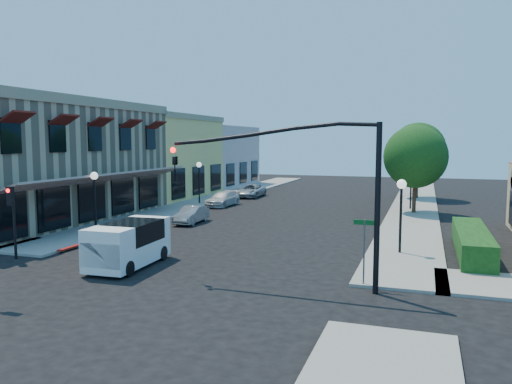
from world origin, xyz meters
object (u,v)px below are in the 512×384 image
(street_tree_b, at_px, (418,150))
(parked_car_a, at_px, (125,229))
(street_tree_a, at_px, (415,157))
(lamppost_right_near, at_px, (401,197))
(street_name_sign, at_px, (364,241))
(parked_car_c, at_px, (223,199))
(white_van, at_px, (128,241))
(secondary_signal, at_px, (12,209))
(signal_mast_arm, at_px, (317,176))
(lamppost_left_near, at_px, (95,186))
(lamppost_left_far, at_px, (199,172))
(parked_car_b, at_px, (191,215))
(parked_car_d, at_px, (251,191))
(lamppost_right_far, at_px, (411,175))

(street_tree_b, height_order, parked_car_a, street_tree_b)
(street_tree_a, height_order, lamppost_right_near, street_tree_a)
(street_name_sign, bearing_deg, parked_car_c, 125.25)
(lamppost_right_near, bearing_deg, white_van, -150.92)
(street_name_sign, bearing_deg, lamppost_right_near, 80.22)
(secondary_signal, relative_size, parked_car_a, 1.07)
(lamppost_right_near, height_order, parked_car_a, lamppost_right_near)
(signal_mast_arm, distance_m, lamppost_left_near, 15.82)
(lamppost_left_far, bearing_deg, parked_car_a, -80.44)
(street_name_sign, distance_m, lamppost_left_near, 17.05)
(street_tree_b, height_order, white_van, street_tree_b)
(lamppost_left_near, height_order, parked_car_b, lamppost_left_near)
(parked_car_c, distance_m, parked_car_d, 6.96)
(parked_car_b, relative_size, parked_car_d, 0.78)
(signal_mast_arm, distance_m, white_van, 8.77)
(lamppost_right_near, xyz_separation_m, parked_car_c, (-14.70, 13.59, -2.15))
(street_tree_a, distance_m, street_tree_b, 10.01)
(street_tree_a, relative_size, parked_car_c, 1.60)
(street_tree_a, relative_size, street_tree_b, 0.92)
(lamppost_left_near, height_order, parked_car_d, lamppost_left_near)
(street_tree_b, relative_size, lamppost_left_near, 1.97)
(parked_car_a, bearing_deg, street_tree_a, 40.32)
(lamppost_left_near, bearing_deg, signal_mast_arm, -24.37)
(lamppost_right_far, height_order, parked_car_b, lamppost_right_far)
(street_tree_a, xyz_separation_m, white_van, (-11.17, -20.05, -3.10))
(street_tree_b, bearing_deg, lamppost_right_near, -90.72)
(parked_car_b, height_order, parked_car_c, parked_car_c)
(lamppost_right_far, bearing_deg, parked_car_b, -140.44)
(secondary_signal, bearing_deg, street_name_sign, 2.93)
(secondary_signal, distance_m, lamppost_right_far, 27.98)
(signal_mast_arm, height_order, lamppost_right_far, signal_mast_arm)
(lamppost_right_near, bearing_deg, street_name_sign, -99.78)
(street_tree_a, height_order, street_name_sign, street_tree_a)
(street_tree_b, height_order, signal_mast_arm, street_tree_b)
(signal_mast_arm, bearing_deg, street_name_sign, 23.20)
(lamppost_left_near, bearing_deg, street_tree_b, 54.21)
(street_tree_b, bearing_deg, secondary_signal, -118.77)
(signal_mast_arm, xyz_separation_m, lamppost_right_far, (2.64, 22.50, -1.35))
(lamppost_right_near, height_order, lamppost_right_far, same)
(street_tree_b, xyz_separation_m, signal_mast_arm, (-2.94, -30.50, -0.46))
(lamppost_left_far, xyz_separation_m, parked_car_d, (2.30, 6.55, -2.13))
(parked_car_b, bearing_deg, secondary_signal, -106.95)
(lamppost_right_near, height_order, white_van, lamppost_right_near)
(secondary_signal, height_order, lamppost_left_far, lamppost_left_far)
(white_van, bearing_deg, lamppost_right_far, 63.76)
(secondary_signal, relative_size, lamppost_left_near, 0.93)
(parked_car_a, bearing_deg, secondary_signal, -113.39)
(parked_car_c, bearing_deg, signal_mast_arm, -54.80)
(lamppost_right_far, relative_size, parked_car_b, 1.06)
(lamppost_right_far, bearing_deg, street_tree_a, -81.47)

